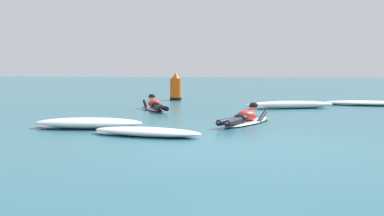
# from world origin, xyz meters

# --- Properties ---
(ground_plane) EXTENTS (120.00, 120.00, 0.00)m
(ground_plane) POSITION_xyz_m (0.00, 10.00, 0.00)
(ground_plane) COLOR #2D6B7A
(surfer_near) EXTENTS (1.28, 2.56, 0.54)m
(surfer_near) POSITION_xyz_m (-0.22, 3.53, 0.14)
(surfer_near) COLOR white
(surfer_near) RESTS_ON ground
(surfer_far) EXTENTS (1.44, 2.46, 0.54)m
(surfer_far) POSITION_xyz_m (-3.33, 7.04, 0.14)
(surfer_far) COLOR silver
(surfer_far) RESTS_ON ground
(whitewater_front) EXTENTS (3.08, 1.61, 0.25)m
(whitewater_front) POSITION_xyz_m (0.96, 8.42, 0.12)
(whitewater_front) COLOR white
(whitewater_front) RESTS_ON ground
(whitewater_mid_left) EXTENTS (3.19, 1.33, 0.18)m
(whitewater_mid_left) POSITION_xyz_m (3.81, 10.30, 0.08)
(whitewater_mid_left) COLOR white
(whitewater_mid_left) RESTS_ON ground
(whitewater_mid_right) EXTENTS (2.51, 1.25, 0.23)m
(whitewater_mid_right) POSITION_xyz_m (-3.61, 2.13, 0.11)
(whitewater_mid_right) COLOR white
(whitewater_mid_right) RESTS_ON ground
(whitewater_back) EXTENTS (2.36, 1.08, 0.17)m
(whitewater_back) POSITION_xyz_m (-1.99, 1.11, 0.08)
(whitewater_back) COLOR white
(whitewater_back) RESTS_ON ground
(channel_marker_buoy) EXTENTS (0.50, 0.50, 1.17)m
(channel_marker_buoy) POSITION_xyz_m (-3.69, 11.96, 0.48)
(channel_marker_buoy) COLOR #EA5B0F
(channel_marker_buoy) RESTS_ON ground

